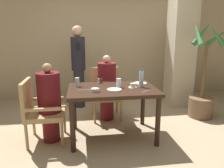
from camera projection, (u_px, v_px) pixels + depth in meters
The scene contains 21 objects.
ground_plane at pixel (112, 136), 3.31m from camera, with size 16.00×16.00×0.00m, color tan.
wall_back at pixel (99, 38), 5.08m from camera, with size 8.00×0.06×2.80m.
pillar_stone at pixel (181, 41), 4.47m from camera, with size 0.48×0.48×2.70m.
dining_table at pixel (112, 95), 3.16m from camera, with size 1.26×0.85×0.75m.
chair_left_side at pixel (40, 109), 3.06m from camera, with size 0.53×0.53×0.90m.
diner_in_left_chair at pixel (50, 102), 3.05m from camera, with size 0.32×0.32×1.13m.
chair_far_side at pixel (106, 91), 4.00m from camera, with size 0.53×0.53×0.90m.
diner_in_far_chair at pixel (107, 87), 3.84m from camera, with size 0.32×0.32×1.15m.
standing_host at pixel (79, 65), 4.42m from camera, with size 0.28×0.32×1.66m.
potted_palm at pixel (202, 91), 3.97m from camera, with size 0.55×0.56×1.76m.
plate_main_left at pixel (140, 83), 3.41m from camera, with size 0.21×0.21×0.01m.
plate_main_right at pixel (114, 90), 3.03m from camera, with size 0.21×0.21×0.01m.
teacup_with_saucer at pixel (133, 86), 3.15m from camera, with size 0.13×0.13×0.07m.
bowl_small at pixel (95, 90), 2.94m from camera, with size 0.11×0.11×0.05m.
water_bottle at pixel (141, 79), 3.16m from camera, with size 0.07×0.07×0.27m.
glass_tall_near at pixel (77, 82), 3.22m from camera, with size 0.07×0.07×0.13m.
glass_tall_mid at pixel (119, 83), 3.16m from camera, with size 0.07×0.07×0.13m.
salt_shaker at pixel (99, 81), 3.44m from camera, with size 0.03×0.03×0.07m.
pepper_shaker at pixel (101, 81), 3.44m from camera, with size 0.03×0.03×0.07m.
fork_beside_plate at pixel (147, 91), 2.97m from camera, with size 0.16×0.12×0.00m.
knife_beside_plate at pixel (86, 90), 3.03m from camera, with size 0.20×0.03×0.00m.
Camera 1 is at (-0.44, -3.01, 1.54)m, focal length 35.00 mm.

